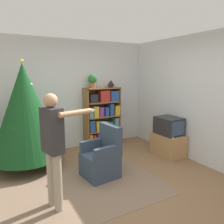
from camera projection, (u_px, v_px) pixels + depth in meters
The scene contains 14 objects.
ground_plane at pixel (114, 189), 3.48m from camera, with size 14.00×14.00×0.00m, color #846042.
wall_back at pixel (68, 95), 5.20m from camera, with size 8.00×0.10×2.60m.
wall_right at pixel (207, 100), 4.24m from camera, with size 0.10×8.00×2.60m.
area_rug at pixel (81, 189), 3.47m from camera, with size 2.64×1.73×0.01m.
bookshelf at pixel (102, 117), 5.47m from camera, with size 0.90×0.33×1.47m.
tv_stand at pixel (168, 145), 4.89m from camera, with size 0.46×0.74×0.48m.
television at pixel (169, 126), 4.81m from camera, with size 0.44×0.56×0.38m.
game_remote at pixel (171, 137), 4.59m from camera, with size 0.04×0.12×0.02m.
christmas_tree at pixel (25, 111), 4.13m from camera, with size 1.36×1.36×2.08m.
armchair at pixel (102, 159), 3.88m from camera, with size 0.63×0.62×0.92m.
standing_person at pixel (53, 142), 2.86m from camera, with size 0.70×0.46×1.58m.
potted_plant at pixel (92, 80), 5.19m from camera, with size 0.22×0.22×0.33m.
table_lamp at pixel (111, 83), 5.45m from camera, with size 0.20×0.20×0.18m.
book_pile_near_tree at pixel (55, 165), 4.28m from camera, with size 0.21×0.16×0.08m.
Camera 1 is at (-1.58, -2.78, 1.84)m, focal length 35.00 mm.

